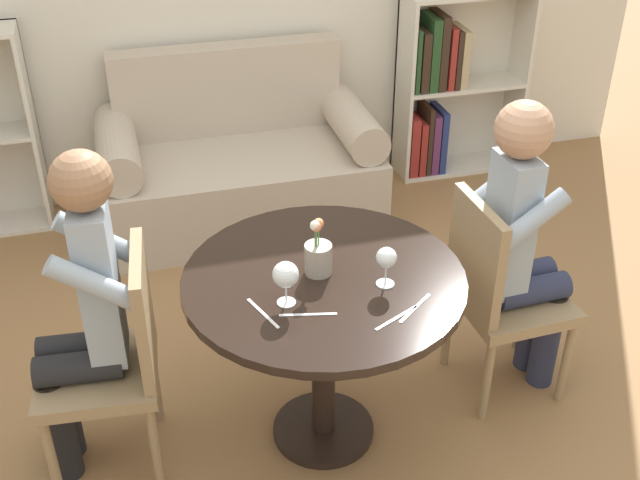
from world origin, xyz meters
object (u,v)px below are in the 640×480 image
Objects in this scene: chair_left at (116,355)px; person_right at (523,243)px; flower_vase at (318,255)px; chair_right at (498,290)px; wine_glass_right at (386,259)px; person_left at (82,315)px; bookshelf_right at (445,86)px; wine_glass_left at (286,275)px; couch at (239,166)px.

chair_left is 0.70× the size of person_right.
flower_vase is at bearing 92.03° from person_right.
wine_glass_right is (-0.55, -0.19, 0.36)m from chair_right.
person_left reaches higher than chair_right.
chair_left and chair_right have the same top height.
flower_vase reaches higher than chair_left.
person_right reaches higher than chair_left.
bookshelf_right is 2.65m from wine_glass_left.
chair_left is at bearing -136.63° from bookshelf_right.
chair_right is at bearing 12.79° from wine_glass_left.
chair_right is 0.69m from wine_glass_right.
person_left reaches higher than wine_glass_left.
couch is at bearing 89.58° from flower_vase.
bookshelf_right is at bearing 11.25° from couch.
chair_right is at bearing -66.29° from couch.
chair_left is at bearing 161.09° from wine_glass_left.
bookshelf_right is 0.87× the size of person_right.
bookshelf_right reaches higher than chair_left.
couch is 1.82m from flower_vase.
wine_glass_right is (-1.14, -2.15, 0.31)m from bookshelf_right.
person_left is 0.83m from flower_vase.
chair_right is at bearing 4.53° from flower_vase.
chair_left is at bearing -113.64° from couch.
bookshelf_right is at bearing 61.96° from wine_glass_right.
couch reaches higher than chair_left.
bookshelf_right is 5.19× the size of flower_vase.
wine_glass_left is (-1.50, -2.16, 0.32)m from bookshelf_right.
chair_right is at bearing 91.74° from person_right.
chair_left is 1.00× the size of chair_right.
bookshelf_right reaches higher than chair_right.
wine_glass_left is at bearing 77.38° from person_left.
chair_right is at bearing 94.74° from person_left.
chair_left is (-0.74, -1.70, 0.18)m from couch.
person_left is 5.97× the size of flower_vase.
wine_glass_left is at bearing -94.87° from couch.
wine_glass_right reaches higher than chair_right.
flower_vase is at bearing -90.42° from couch.
person_left is (-0.09, 0.01, 0.19)m from chair_left.
bookshelf_right reaches higher than couch.
person_left is at bearing -137.98° from bookshelf_right.
couch is at bearing 85.13° from wine_glass_left.
chair_right is 0.22m from person_right.
flower_vase is at bearing 147.44° from wine_glass_right.
person_right is (1.57, 0.01, 0.20)m from chair_left.
couch is 1.86m from chair_left.
couch is at bearing 158.76° from person_left.
bookshelf_right is at bearing 55.31° from wine_glass_left.
bookshelf_right is 2.44m from flower_vase.
bookshelf_right reaches higher than wine_glass_left.
wine_glass_left reaches higher than chair_left.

